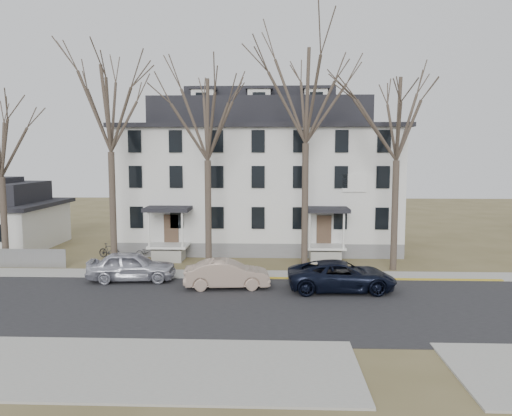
{
  "coord_description": "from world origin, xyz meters",
  "views": [
    {
      "loc": [
        -0.86,
        -20.85,
        7.16
      ],
      "look_at": [
        -1.99,
        9.0,
        3.91
      ],
      "focal_mm": 35.0,
      "sensor_mm": 36.0,
      "label": 1
    }
  ],
  "objects_px": {
    "bicycle_right": "(109,251)",
    "boarding_house": "(260,177)",
    "tree_center": "(306,88)",
    "car_silver": "(132,267)",
    "tree_mid_right": "(398,113)",
    "car_navy": "(342,277)",
    "tree_mid_left": "(207,114)",
    "tree_bungalow": "(0,138)",
    "bicycle_left": "(147,253)",
    "car_tan": "(227,275)",
    "tree_far_left": "(110,102)"
  },
  "relations": [
    {
      "from": "tree_bungalow",
      "to": "car_navy",
      "type": "relative_size",
      "value": 1.92
    },
    {
      "from": "tree_mid_right",
      "to": "bicycle_right",
      "type": "xyz_separation_m",
      "value": [
        -18.69,
        2.62,
        -9.1
      ]
    },
    {
      "from": "car_tan",
      "to": "tree_mid_left",
      "type": "bearing_deg",
      "value": 13.36
    },
    {
      "from": "tree_mid_left",
      "to": "car_silver",
      "type": "distance_m",
      "value": 10.18
    },
    {
      "from": "boarding_house",
      "to": "bicycle_right",
      "type": "xyz_separation_m",
      "value": [
        -10.19,
        -5.53,
        -4.88
      ]
    },
    {
      "from": "car_navy",
      "to": "bicycle_right",
      "type": "relative_size",
      "value": 3.36
    },
    {
      "from": "car_silver",
      "to": "bicycle_right",
      "type": "height_order",
      "value": "car_silver"
    },
    {
      "from": "boarding_house",
      "to": "bicycle_left",
      "type": "relative_size",
      "value": 13.44
    },
    {
      "from": "tree_mid_left",
      "to": "tree_center",
      "type": "distance_m",
      "value": 6.18
    },
    {
      "from": "car_navy",
      "to": "bicycle_left",
      "type": "relative_size",
      "value": 3.63
    },
    {
      "from": "tree_mid_left",
      "to": "car_tan",
      "type": "height_order",
      "value": "tree_mid_left"
    },
    {
      "from": "tree_center",
      "to": "tree_mid_right",
      "type": "xyz_separation_m",
      "value": [
        5.5,
        0.0,
        -1.48
      ]
    },
    {
      "from": "tree_far_left",
      "to": "tree_bungalow",
      "type": "xyz_separation_m",
      "value": [
        -7.0,
        0.0,
        -2.22
      ]
    },
    {
      "from": "car_tan",
      "to": "bicycle_left",
      "type": "relative_size",
      "value": 2.93
    },
    {
      "from": "bicycle_left",
      "to": "bicycle_right",
      "type": "height_order",
      "value": "bicycle_right"
    },
    {
      "from": "tree_far_left",
      "to": "tree_mid_right",
      "type": "bearing_deg",
      "value": 0.0
    },
    {
      "from": "boarding_house",
      "to": "tree_bungalow",
      "type": "xyz_separation_m",
      "value": [
        -16.0,
        -8.15,
        2.74
      ]
    },
    {
      "from": "tree_mid_left",
      "to": "bicycle_right",
      "type": "bearing_deg",
      "value": 159.97
    },
    {
      "from": "tree_bungalow",
      "to": "boarding_house",
      "type": "bearing_deg",
      "value": 27.01
    },
    {
      "from": "tree_center",
      "to": "tree_mid_right",
      "type": "distance_m",
      "value": 5.7
    },
    {
      "from": "car_navy",
      "to": "tree_mid_right",
      "type": "bearing_deg",
      "value": -39.65
    },
    {
      "from": "tree_mid_left",
      "to": "car_silver",
      "type": "relative_size",
      "value": 2.6
    },
    {
      "from": "boarding_house",
      "to": "car_navy",
      "type": "xyz_separation_m",
      "value": [
        4.65,
        -13.17,
        -4.6
      ]
    },
    {
      "from": "tree_far_left",
      "to": "bicycle_left",
      "type": "xyz_separation_m",
      "value": [
        1.37,
        2.76,
        -9.94
      ]
    },
    {
      "from": "tree_mid_left",
      "to": "tree_mid_right",
      "type": "bearing_deg",
      "value": 0.0
    },
    {
      "from": "car_silver",
      "to": "car_tan",
      "type": "height_order",
      "value": "car_silver"
    },
    {
      "from": "tree_center",
      "to": "car_silver",
      "type": "distance_m",
      "value": 14.65
    },
    {
      "from": "tree_mid_left",
      "to": "boarding_house",
      "type": "bearing_deg",
      "value": 69.8
    },
    {
      "from": "bicycle_left",
      "to": "tree_center",
      "type": "bearing_deg",
      "value": -103.05
    },
    {
      "from": "car_silver",
      "to": "bicycle_left",
      "type": "xyz_separation_m",
      "value": [
        -0.74,
        6.17,
        -0.43
      ]
    },
    {
      "from": "tree_mid_left",
      "to": "tree_bungalow",
      "type": "distance_m",
      "value": 13.08
    },
    {
      "from": "tree_bungalow",
      "to": "bicycle_left",
      "type": "height_order",
      "value": "tree_bungalow"
    },
    {
      "from": "boarding_house",
      "to": "tree_mid_left",
      "type": "xyz_separation_m",
      "value": [
        -3.0,
        -8.15,
        4.22
      ]
    },
    {
      "from": "tree_center",
      "to": "car_tan",
      "type": "height_order",
      "value": "tree_center"
    },
    {
      "from": "tree_far_left",
      "to": "car_navy",
      "type": "relative_size",
      "value": 2.44
    },
    {
      "from": "tree_far_left",
      "to": "tree_center",
      "type": "height_order",
      "value": "tree_center"
    },
    {
      "from": "tree_far_left",
      "to": "car_silver",
      "type": "bearing_deg",
      "value": -58.28
    },
    {
      "from": "tree_mid_right",
      "to": "car_navy",
      "type": "distance_m",
      "value": 10.85
    },
    {
      "from": "tree_mid_left",
      "to": "bicycle_left",
      "type": "height_order",
      "value": "tree_mid_left"
    },
    {
      "from": "tree_mid_left",
      "to": "car_silver",
      "type": "xyz_separation_m",
      "value": [
        -3.89,
        -3.41,
        -8.77
      ]
    },
    {
      "from": "bicycle_right",
      "to": "boarding_house",
      "type": "bearing_deg",
      "value": -45.27
    },
    {
      "from": "boarding_house",
      "to": "car_tan",
      "type": "height_order",
      "value": "boarding_house"
    },
    {
      "from": "boarding_house",
      "to": "car_navy",
      "type": "distance_m",
      "value": 14.7
    },
    {
      "from": "tree_mid_left",
      "to": "car_tan",
      "type": "distance_m",
      "value": 10.16
    },
    {
      "from": "tree_mid_right",
      "to": "car_tan",
      "type": "xyz_separation_m",
      "value": [
        -9.89,
        -4.71,
        -8.85
      ]
    },
    {
      "from": "bicycle_left",
      "to": "bicycle_right",
      "type": "bearing_deg",
      "value": 94.47
    },
    {
      "from": "tree_bungalow",
      "to": "bicycle_left",
      "type": "distance_m",
      "value": 11.71
    },
    {
      "from": "car_silver",
      "to": "bicycle_left",
      "type": "relative_size",
      "value": 3.16
    },
    {
      "from": "car_tan",
      "to": "boarding_house",
      "type": "bearing_deg",
      "value": -11.67
    },
    {
      "from": "tree_center",
      "to": "tree_far_left",
      "type": "bearing_deg",
      "value": 180.0
    }
  ]
}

